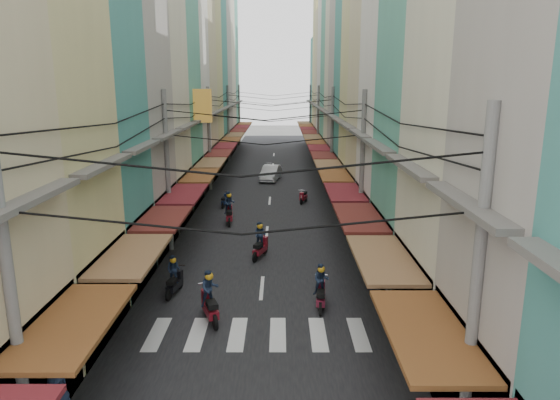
{
  "coord_description": "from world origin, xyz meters",
  "views": [
    {
      "loc": [
        0.79,
        -21.75,
        8.53
      ],
      "look_at": [
        0.77,
        3.31,
        2.6
      ],
      "focal_mm": 32.0,
      "sensor_mm": 36.0,
      "label": 1
    }
  ],
  "objects_px": {
    "bicycle": "(389,273)",
    "market_umbrella": "(476,302)",
    "white_car": "(271,180)",
    "traffic_sign": "(388,262)"
  },
  "relations": [
    {
      "from": "white_car",
      "to": "traffic_sign",
      "type": "height_order",
      "value": "traffic_sign"
    },
    {
      "from": "white_car",
      "to": "traffic_sign",
      "type": "xyz_separation_m",
      "value": [
        4.87,
        -26.21,
        2.03
      ]
    },
    {
      "from": "bicycle",
      "to": "traffic_sign",
      "type": "bearing_deg",
      "value": 178.32
    },
    {
      "from": "market_umbrella",
      "to": "traffic_sign",
      "type": "height_order",
      "value": "traffic_sign"
    },
    {
      "from": "market_umbrella",
      "to": "traffic_sign",
      "type": "distance_m",
      "value": 4.47
    },
    {
      "from": "white_car",
      "to": "market_umbrella",
      "type": "distance_m",
      "value": 31.11
    },
    {
      "from": "market_umbrella",
      "to": "traffic_sign",
      "type": "relative_size",
      "value": 0.93
    },
    {
      "from": "white_car",
      "to": "traffic_sign",
      "type": "relative_size",
      "value": 1.65
    },
    {
      "from": "bicycle",
      "to": "traffic_sign",
      "type": "distance_m",
      "value": 4.62
    },
    {
      "from": "bicycle",
      "to": "market_umbrella",
      "type": "distance_m",
      "value": 8.49
    }
  ]
}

